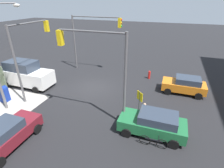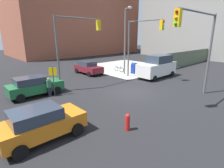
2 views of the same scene
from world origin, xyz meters
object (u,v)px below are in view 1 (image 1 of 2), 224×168
(sedan_orange, at_px, (185,85))
(pedestrian_crossing, at_px, (144,112))
(traffic_signal_se_corner, at_px, (91,32))
(fire_hydrant, at_px, (149,75))
(traffic_signal_nw_corner, at_px, (98,60))
(van_white_delivery, at_px, (26,74))
(traffic_signal_ne_corner, at_px, (29,46))
(sedan_green, at_px, (153,123))
(mailbox_blue, at_px, (4,94))
(coupe_maroon, at_px, (5,135))
(bicycle_at_crosswalk, at_px, (153,142))

(sedan_orange, xyz_separation_m, pedestrian_crossing, (2.83, 5.72, -0.02))
(traffic_signal_se_corner, xyz_separation_m, pedestrian_crossing, (-7.92, 8.30, -3.85))
(sedan_orange, bearing_deg, fire_hydrant, -32.09)
(traffic_signal_nw_corner, height_order, van_white_delivery, traffic_signal_nw_corner)
(traffic_signal_ne_corner, height_order, pedestrian_crossing, traffic_signal_ne_corner)
(sedan_orange, height_order, sedan_green, same)
(sedan_orange, relative_size, van_white_delivery, 0.72)
(traffic_signal_ne_corner, relative_size, pedestrian_crossing, 4.08)
(mailbox_blue, bearing_deg, sedan_green, -179.30)
(van_white_delivery, relative_size, pedestrian_crossing, 3.39)
(traffic_signal_se_corner, height_order, sedan_green, traffic_signal_se_corner)
(coupe_maroon, relative_size, sedan_green, 0.98)
(traffic_signal_nw_corner, height_order, sedan_orange, traffic_signal_nw_corner)
(traffic_signal_se_corner, height_order, traffic_signal_ne_corner, same)
(pedestrian_crossing, xyz_separation_m, bicycle_at_crosswalk, (-1.00, 2.20, -0.48))
(van_white_delivery, bearing_deg, fire_hydrant, -152.82)
(fire_hydrant, bearing_deg, mailbox_blue, 39.40)
(traffic_signal_nw_corner, distance_m, bicycle_at_crosswalk, 6.11)
(traffic_signal_nw_corner, relative_size, fire_hydrant, 6.91)
(traffic_signal_se_corner, relative_size, coupe_maroon, 1.54)
(coupe_maroon, height_order, van_white_delivery, van_white_delivery)
(traffic_signal_se_corner, distance_m, sedan_green, 13.34)
(pedestrian_crossing, bearing_deg, traffic_signal_nw_corner, 79.22)
(bicycle_at_crosswalk, bearing_deg, mailbox_blue, -4.40)
(van_white_delivery, bearing_deg, pedestrian_crossing, 170.90)
(pedestrian_crossing, bearing_deg, mailbox_blue, 72.33)
(fire_hydrant, bearing_deg, sedan_orange, 147.91)
(pedestrian_crossing, bearing_deg, sedan_orange, -49.71)
(traffic_signal_se_corner, distance_m, coupe_maroon, 13.94)
(traffic_signal_se_corner, height_order, sedan_orange, traffic_signal_se_corner)
(traffic_signal_se_corner, height_order, coupe_maroon, traffic_signal_se_corner)
(sedan_orange, xyz_separation_m, sedan_green, (2.03, 6.77, 0.00))
(mailbox_blue, xyz_separation_m, sedan_green, (-12.80, -0.16, 0.08))
(fire_hydrant, bearing_deg, coupe_maroon, 63.25)
(coupe_maroon, relative_size, pedestrian_crossing, 2.64)
(van_white_delivery, distance_m, bicycle_at_crosswalk, 14.16)
(pedestrian_crossing, bearing_deg, sedan_green, -165.91)
(traffic_signal_se_corner, distance_m, fire_hydrant, 8.26)
(mailbox_blue, height_order, fire_hydrant, mailbox_blue)
(mailbox_blue, height_order, van_white_delivery, van_white_delivery)
(traffic_signal_se_corner, xyz_separation_m, coupe_maroon, (-0.52, 13.39, -3.83))
(traffic_signal_se_corner, bearing_deg, traffic_signal_ne_corner, 71.83)
(sedan_orange, distance_m, van_white_delivery, 15.77)
(traffic_signal_se_corner, relative_size, van_white_delivery, 1.20)
(mailbox_blue, distance_m, sedan_green, 12.80)
(traffic_signal_ne_corner, bearing_deg, bicycle_at_crosswalk, 163.97)
(traffic_signal_nw_corner, relative_size, sedan_green, 1.51)
(van_white_delivery, xyz_separation_m, bicycle_at_crosswalk, (-13.49, 4.20, -0.93))
(traffic_signal_ne_corner, bearing_deg, fire_hydrant, -143.81)
(traffic_signal_ne_corner, distance_m, fire_hydrant, 12.46)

